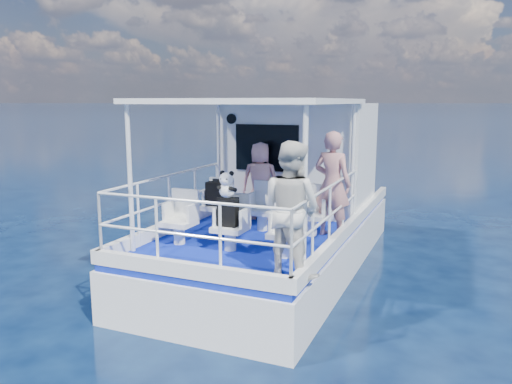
# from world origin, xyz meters

# --- Properties ---
(ground) EXTENTS (2000.00, 2000.00, 0.00)m
(ground) POSITION_xyz_m (0.00, 0.00, 0.00)
(ground) COLOR black
(ground) RESTS_ON ground
(hull) EXTENTS (3.00, 7.00, 1.60)m
(hull) POSITION_xyz_m (0.00, 1.00, 0.00)
(hull) COLOR white
(hull) RESTS_ON ground
(deck) EXTENTS (2.90, 6.90, 0.10)m
(deck) POSITION_xyz_m (0.00, 1.00, 0.85)
(deck) COLOR #0B1E9F
(deck) RESTS_ON hull
(cabin) EXTENTS (2.85, 2.00, 2.20)m
(cabin) POSITION_xyz_m (0.00, 2.30, 2.00)
(cabin) COLOR white
(cabin) RESTS_ON deck
(canopy) EXTENTS (3.00, 3.20, 0.08)m
(canopy) POSITION_xyz_m (0.00, -0.20, 3.14)
(canopy) COLOR white
(canopy) RESTS_ON cabin
(canopy_posts) EXTENTS (2.77, 2.97, 2.20)m
(canopy_posts) POSITION_xyz_m (0.00, -0.25, 2.00)
(canopy_posts) COLOR white
(canopy_posts) RESTS_ON deck
(railings) EXTENTS (2.84, 3.59, 1.00)m
(railings) POSITION_xyz_m (0.00, -0.58, 1.40)
(railings) COLOR white
(railings) RESTS_ON deck
(seat_port_fwd) EXTENTS (0.48, 0.46, 0.38)m
(seat_port_fwd) POSITION_xyz_m (-0.90, 0.20, 1.09)
(seat_port_fwd) COLOR white
(seat_port_fwd) RESTS_ON deck
(seat_center_fwd) EXTENTS (0.48, 0.46, 0.38)m
(seat_center_fwd) POSITION_xyz_m (0.00, 0.20, 1.09)
(seat_center_fwd) COLOR white
(seat_center_fwd) RESTS_ON deck
(seat_stbd_fwd) EXTENTS (0.48, 0.46, 0.38)m
(seat_stbd_fwd) POSITION_xyz_m (0.90, 0.20, 1.09)
(seat_stbd_fwd) COLOR white
(seat_stbd_fwd) RESTS_ON deck
(seat_port_aft) EXTENTS (0.48, 0.46, 0.38)m
(seat_port_aft) POSITION_xyz_m (-0.90, -1.10, 1.09)
(seat_port_aft) COLOR white
(seat_port_aft) RESTS_ON deck
(seat_center_aft) EXTENTS (0.48, 0.46, 0.38)m
(seat_center_aft) POSITION_xyz_m (0.00, -1.10, 1.09)
(seat_center_aft) COLOR white
(seat_center_aft) RESTS_ON deck
(seat_stbd_aft) EXTENTS (0.48, 0.46, 0.38)m
(seat_stbd_aft) POSITION_xyz_m (0.90, -1.10, 1.09)
(seat_stbd_aft) COLOR white
(seat_stbd_aft) RESTS_ON deck
(passenger_port_fwd) EXTENTS (0.62, 0.50, 1.48)m
(passenger_port_fwd) POSITION_xyz_m (-0.37, 1.00, 1.64)
(passenger_port_fwd) COLOR #E7A095
(passenger_port_fwd) RESTS_ON deck
(passenger_stbd_fwd) EXTENTS (0.71, 0.54, 1.77)m
(passenger_stbd_fwd) POSITION_xyz_m (1.21, 0.31, 1.78)
(passenger_stbd_fwd) COLOR tan
(passenger_stbd_fwd) RESTS_ON deck
(passenger_stbd_aft) EXTENTS (1.01, 0.88, 1.75)m
(passenger_stbd_aft) POSITION_xyz_m (1.19, -1.79, 1.78)
(passenger_stbd_aft) COLOR silver
(passenger_stbd_aft) RESTS_ON deck
(backpack_port) EXTENTS (0.33, 0.18, 0.43)m
(backpack_port) POSITION_xyz_m (-0.90, 0.17, 1.49)
(backpack_port) COLOR black
(backpack_port) RESTS_ON seat_port_fwd
(backpack_center) EXTENTS (0.29, 0.17, 0.44)m
(backpack_center) POSITION_xyz_m (-0.02, -1.12, 1.50)
(backpack_center) COLOR black
(backpack_center) RESTS_ON seat_center_aft
(compact_camera) EXTENTS (0.11, 0.07, 0.07)m
(compact_camera) POSITION_xyz_m (-0.88, 0.15, 1.74)
(compact_camera) COLOR black
(compact_camera) RESTS_ON backpack_port
(panda) EXTENTS (0.26, 0.22, 0.40)m
(panda) POSITION_xyz_m (-0.03, -1.13, 1.92)
(panda) COLOR white
(panda) RESTS_ON backpack_center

